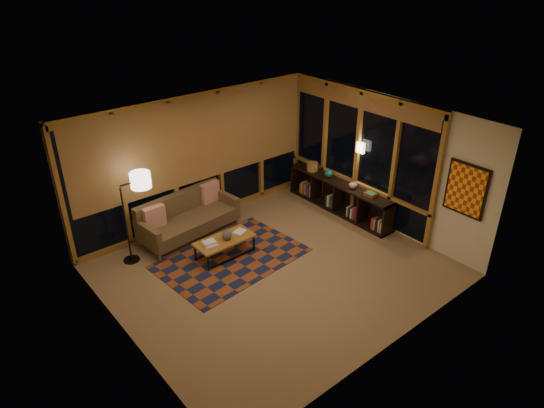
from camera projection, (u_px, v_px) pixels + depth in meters
floor at (275, 269)px, 8.69m from camera, size 5.50×5.00×0.01m
ceiling at (275, 125)px, 7.43m from camera, size 5.50×5.00×0.01m
walls at (275, 203)px, 8.06m from camera, size 5.51×5.01×2.70m
window_wall_back at (198, 160)px, 9.71m from camera, size 5.30×0.16×2.60m
window_wall_right at (356, 154)px, 9.98m from camera, size 0.16×3.70×2.60m
wall_art at (466, 190)px, 8.28m from camera, size 0.06×0.74×0.94m
wall_sconce at (361, 148)px, 9.75m from camera, size 0.12×0.18×0.22m
sofa at (189, 217)px, 9.55m from camera, size 2.06×1.01×0.82m
pillow_left at (154, 217)px, 9.14m from camera, size 0.42×0.14×0.42m
pillow_right at (210, 192)px, 10.05m from camera, size 0.44×0.20×0.43m
area_rug at (231, 258)px, 9.00m from camera, size 2.75×1.96×0.01m
coffee_table at (225, 247)px, 8.98m from camera, size 1.12×0.52×0.37m
book_stack_a at (210, 243)px, 8.70m from camera, size 0.26×0.21×0.07m
book_stack_b at (240, 232)px, 9.06m from camera, size 0.32×0.28×0.05m
ceramic_pot at (227, 235)px, 8.85m from camera, size 0.19×0.19×0.18m
floor_lamp at (125, 221)px, 8.56m from camera, size 0.56×0.37×1.67m
bookshelf at (339, 197)px, 10.48m from camera, size 0.40×2.73×0.68m
basket at (312, 167)px, 10.84m from camera, size 0.28×0.28×0.19m
teal_bowl at (329, 174)px, 10.52m from camera, size 0.19×0.19×0.18m
vase at (353, 184)px, 10.04m from camera, size 0.19×0.19×0.18m
shelf_book_stack at (370, 195)px, 9.74m from camera, size 0.21×0.25×0.06m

